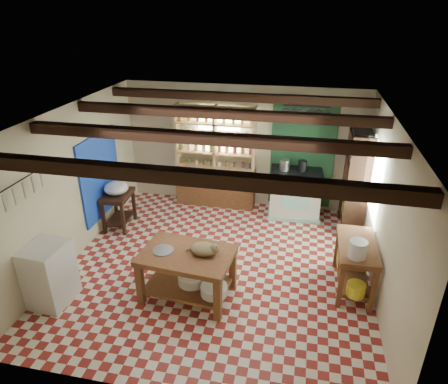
% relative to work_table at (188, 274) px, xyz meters
% --- Properties ---
extents(floor, '(5.00, 5.00, 0.02)m').
position_rel_work_table_xyz_m(floor, '(0.28, 0.77, -0.39)').
color(floor, maroon).
rests_on(floor, ground).
extents(ceiling, '(5.00, 5.00, 0.02)m').
position_rel_work_table_xyz_m(ceiling, '(0.28, 0.77, 2.22)').
color(ceiling, '#424246').
rests_on(ceiling, wall_back).
extents(wall_back, '(5.00, 0.04, 2.60)m').
position_rel_work_table_xyz_m(wall_back, '(0.28, 3.27, 0.92)').
color(wall_back, beige).
rests_on(wall_back, floor).
extents(wall_front, '(5.00, 0.04, 2.60)m').
position_rel_work_table_xyz_m(wall_front, '(0.28, -1.73, 0.92)').
color(wall_front, beige).
rests_on(wall_front, floor).
extents(wall_left, '(0.04, 5.00, 2.60)m').
position_rel_work_table_xyz_m(wall_left, '(-2.22, 0.77, 0.92)').
color(wall_left, beige).
rests_on(wall_left, floor).
extents(wall_right, '(0.04, 5.00, 2.60)m').
position_rel_work_table_xyz_m(wall_right, '(2.78, 0.77, 0.92)').
color(wall_right, beige).
rests_on(wall_right, floor).
extents(ceiling_beams, '(5.00, 3.80, 0.15)m').
position_rel_work_table_xyz_m(ceiling_beams, '(0.28, 0.77, 2.10)').
color(ceiling_beams, black).
rests_on(ceiling_beams, ceiling).
extents(blue_wall_patch, '(0.04, 1.40, 1.60)m').
position_rel_work_table_xyz_m(blue_wall_patch, '(-2.19, 1.67, 0.72)').
color(blue_wall_patch, blue).
rests_on(blue_wall_patch, wall_left).
extents(green_wall_patch, '(1.30, 0.04, 2.30)m').
position_rel_work_table_xyz_m(green_wall_patch, '(1.53, 3.24, 0.87)').
color(green_wall_patch, '#1D482A').
rests_on(green_wall_patch, wall_back).
extents(window_back, '(0.90, 0.02, 0.80)m').
position_rel_work_table_xyz_m(window_back, '(-0.22, 3.25, 1.32)').
color(window_back, silver).
rests_on(window_back, wall_back).
extents(window_right, '(0.02, 1.30, 1.20)m').
position_rel_work_table_xyz_m(window_right, '(2.76, 1.77, 1.02)').
color(window_right, silver).
rests_on(window_right, wall_right).
extents(utensil_rail, '(0.06, 0.90, 0.28)m').
position_rel_work_table_xyz_m(utensil_rail, '(-2.16, -0.43, 1.40)').
color(utensil_rail, black).
rests_on(utensil_rail, wall_left).
extents(pot_rack, '(0.86, 0.12, 0.36)m').
position_rel_work_table_xyz_m(pot_rack, '(1.53, 2.82, 1.80)').
color(pot_rack, black).
rests_on(pot_rack, ceiling).
extents(shelving_unit, '(1.70, 0.34, 2.20)m').
position_rel_work_table_xyz_m(shelving_unit, '(-0.27, 3.08, 0.72)').
color(shelving_unit, tan).
rests_on(shelving_unit, floor).
extents(tall_rack, '(0.40, 0.86, 2.00)m').
position_rel_work_table_xyz_m(tall_rack, '(2.56, 2.57, 0.62)').
color(tall_rack, black).
rests_on(tall_rack, floor).
extents(work_table, '(1.42, 1.01, 0.76)m').
position_rel_work_table_xyz_m(work_table, '(0.00, 0.00, 0.00)').
color(work_table, brown).
rests_on(work_table, floor).
extents(stove, '(1.07, 0.76, 1.00)m').
position_rel_work_table_xyz_m(stove, '(1.45, 2.92, 0.12)').
color(stove, beige).
rests_on(stove, floor).
extents(prep_table, '(0.54, 0.75, 0.72)m').
position_rel_work_table_xyz_m(prep_table, '(-1.92, 1.72, -0.02)').
color(prep_table, black).
rests_on(prep_table, floor).
extents(white_cabinet, '(0.57, 0.67, 0.95)m').
position_rel_work_table_xyz_m(white_cabinet, '(-1.94, -0.53, 0.10)').
color(white_cabinet, silver).
rests_on(white_cabinet, floor).
extents(right_counter, '(0.56, 1.12, 0.80)m').
position_rel_work_table_xyz_m(right_counter, '(2.46, 0.69, 0.02)').
color(right_counter, brown).
rests_on(right_counter, floor).
extents(cat, '(0.41, 0.32, 0.17)m').
position_rel_work_table_xyz_m(cat, '(0.25, 0.03, 0.47)').
color(cat, '#988458').
rests_on(cat, work_table).
extents(steel_tray, '(0.34, 0.34, 0.02)m').
position_rel_work_table_xyz_m(steel_tray, '(-0.35, -0.02, 0.39)').
color(steel_tray, '#9F9FA6').
rests_on(steel_tray, work_table).
extents(basin_large, '(0.47, 0.47, 0.15)m').
position_rel_work_table_xyz_m(basin_large, '(0.05, 0.04, -0.10)').
color(basin_large, silver).
rests_on(basin_large, work_table).
extents(basin_small, '(0.44, 0.44, 0.14)m').
position_rel_work_table_xyz_m(basin_small, '(0.44, -0.14, -0.11)').
color(basin_small, silver).
rests_on(basin_small, work_table).
extents(kettle_left, '(0.21, 0.21, 0.23)m').
position_rel_work_table_xyz_m(kettle_left, '(1.20, 2.91, 0.74)').
color(kettle_left, '#9F9FA6').
rests_on(kettle_left, stove).
extents(kettle_right, '(0.19, 0.19, 0.22)m').
position_rel_work_table_xyz_m(kettle_right, '(1.55, 2.93, 0.73)').
color(kettle_right, black).
rests_on(kettle_right, stove).
extents(enamel_bowl, '(0.50, 0.50, 0.23)m').
position_rel_work_table_xyz_m(enamel_bowl, '(-1.92, 1.72, 0.46)').
color(enamel_bowl, silver).
rests_on(enamel_bowl, prep_table).
extents(white_bucket, '(0.26, 0.26, 0.26)m').
position_rel_work_table_xyz_m(white_bucket, '(2.41, 0.34, 0.55)').
color(white_bucket, silver).
rests_on(white_bucket, right_counter).
extents(wicker_basket, '(0.44, 0.35, 0.31)m').
position_rel_work_table_xyz_m(wicker_basket, '(2.46, 0.99, -0.01)').
color(wicker_basket, '#A28141').
rests_on(wicker_basket, right_counter).
extents(yellow_tub, '(0.27, 0.27, 0.19)m').
position_rel_work_table_xyz_m(yellow_tub, '(2.46, 0.24, -0.07)').
color(yellow_tub, yellow).
rests_on(yellow_tub, right_counter).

